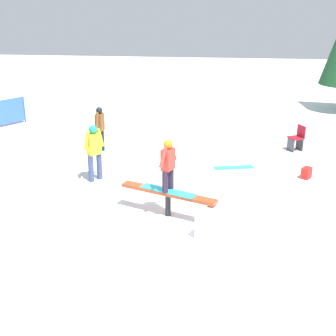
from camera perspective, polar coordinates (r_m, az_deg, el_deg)
name	(u,v)px	position (r m, az deg, el deg)	size (l,w,h in m)	color
ground_plane	(168,215)	(11.52, 0.00, -5.80)	(60.00, 60.00, 0.00)	white
rail_feature	(168,195)	(11.29, 0.00, -3.30)	(2.43, 1.19, 0.64)	black
snow_kicker_ramp	(245,223)	(10.71, 9.37, -6.69)	(1.80, 1.50, 0.52)	white
main_rider_on_rail	(168,166)	(11.01, 0.00, 0.19)	(1.41, 0.82, 1.30)	#2ABDD5
bystander_yellow	(94,150)	(13.48, -8.99, 2.21)	(0.52, 0.57, 1.65)	#39436D
bystander_brown	(100,127)	(16.00, -8.29, 4.98)	(0.25, 0.64, 1.56)	black
loose_snowboard_cyan	(234,168)	(14.72, 8.02, 0.06)	(1.24, 0.28, 0.02)	#32BCD0
folding_chair	(297,139)	(16.69, 15.44, 3.44)	(0.59, 0.59, 0.88)	#3F3F44
backpack_on_snow	(306,173)	(14.29, 16.52, -0.58)	(0.30, 0.22, 0.34)	red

